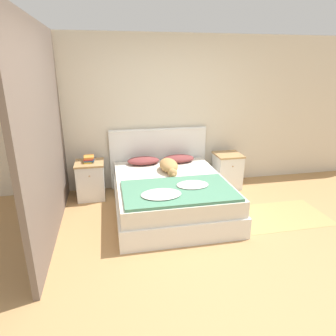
{
  "coord_description": "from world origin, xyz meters",
  "views": [
    {
      "loc": [
        -0.85,
        -2.9,
        2.05
      ],
      "look_at": [
        0.0,
        1.25,
        0.6
      ],
      "focal_mm": 32.0,
      "sensor_mm": 36.0,
      "label": 1
    }
  ],
  "objects_px": {
    "pillow_left": "(143,161)",
    "dog": "(169,166)",
    "nightstand_right": "(227,170)",
    "pillow_right": "(179,159)",
    "book_stack": "(89,159)",
    "bed": "(171,195)",
    "nightstand_left": "(91,180)"
  },
  "relations": [
    {
      "from": "pillow_right",
      "to": "nightstand_left",
      "type": "bearing_deg",
      "value": -177.62
    },
    {
      "from": "nightstand_left",
      "to": "nightstand_right",
      "type": "distance_m",
      "value": 2.34
    },
    {
      "from": "dog",
      "to": "pillow_right",
      "type": "bearing_deg",
      "value": 59.75
    },
    {
      "from": "nightstand_right",
      "to": "dog",
      "type": "distance_m",
      "value": 1.22
    },
    {
      "from": "pillow_left",
      "to": "nightstand_left",
      "type": "bearing_deg",
      "value": -175.99
    },
    {
      "from": "nightstand_right",
      "to": "pillow_right",
      "type": "bearing_deg",
      "value": 175.99
    },
    {
      "from": "bed",
      "to": "pillow_left",
      "type": "relative_size",
      "value": 3.72
    },
    {
      "from": "nightstand_left",
      "to": "book_stack",
      "type": "xyz_separation_m",
      "value": [
        -0.0,
        0.02,
        0.35
      ]
    },
    {
      "from": "nightstand_left",
      "to": "dog",
      "type": "distance_m",
      "value": 1.3
    },
    {
      "from": "bed",
      "to": "book_stack",
      "type": "relative_size",
      "value": 8.46
    },
    {
      "from": "pillow_left",
      "to": "bed",
      "type": "bearing_deg",
      "value": -68.71
    },
    {
      "from": "pillow_left",
      "to": "book_stack",
      "type": "distance_m",
      "value": 0.88
    },
    {
      "from": "nightstand_left",
      "to": "pillow_right",
      "type": "distance_m",
      "value": 1.49
    },
    {
      "from": "nightstand_left",
      "to": "dog",
      "type": "height_order",
      "value": "dog"
    },
    {
      "from": "bed",
      "to": "book_stack",
      "type": "bearing_deg",
      "value": 147.99
    },
    {
      "from": "nightstand_left",
      "to": "pillow_left",
      "type": "height_order",
      "value": "pillow_left"
    },
    {
      "from": "nightstand_left",
      "to": "pillow_left",
      "type": "bearing_deg",
      "value": 4.01
    },
    {
      "from": "dog",
      "to": "book_stack",
      "type": "relative_size",
      "value": 3.03
    },
    {
      "from": "pillow_left",
      "to": "pillow_right",
      "type": "xyz_separation_m",
      "value": [
        0.6,
        0.0,
        0.0
      ]
    },
    {
      "from": "dog",
      "to": "nightstand_left",
      "type": "bearing_deg",
      "value": 162.59
    },
    {
      "from": "bed",
      "to": "nightstand_right",
      "type": "xyz_separation_m",
      "value": [
        1.17,
        0.71,
        0.06
      ]
    },
    {
      "from": "bed",
      "to": "nightstand_left",
      "type": "height_order",
      "value": "nightstand_left"
    },
    {
      "from": "pillow_right",
      "to": "book_stack",
      "type": "relative_size",
      "value": 2.27
    },
    {
      "from": "nightstand_right",
      "to": "pillow_right",
      "type": "distance_m",
      "value": 0.91
    },
    {
      "from": "nightstand_right",
      "to": "dog",
      "type": "height_order",
      "value": "dog"
    },
    {
      "from": "pillow_right",
      "to": "dog",
      "type": "distance_m",
      "value": 0.51
    },
    {
      "from": "bed",
      "to": "nightstand_right",
      "type": "relative_size",
      "value": 3.26
    },
    {
      "from": "pillow_left",
      "to": "dog",
      "type": "distance_m",
      "value": 0.56
    },
    {
      "from": "pillow_right",
      "to": "book_stack",
      "type": "distance_m",
      "value": 1.48
    },
    {
      "from": "nightstand_left",
      "to": "bed",
      "type": "bearing_deg",
      "value": -31.23
    },
    {
      "from": "dog",
      "to": "book_stack",
      "type": "distance_m",
      "value": 1.28
    },
    {
      "from": "pillow_right",
      "to": "book_stack",
      "type": "xyz_separation_m",
      "value": [
        -1.47,
        -0.04,
        0.1
      ]
    }
  ]
}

